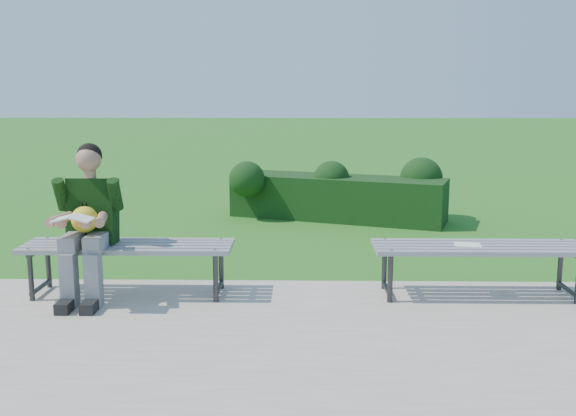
{
  "coord_description": "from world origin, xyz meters",
  "views": [
    {
      "loc": [
        0.06,
        -5.78,
        1.75
      ],
      "look_at": [
        -0.04,
        -0.24,
        0.75
      ],
      "focal_mm": 40.0,
      "sensor_mm": 36.0,
      "label": 1
    }
  ],
  "objects_px": {
    "bench_right": "(479,251)",
    "paper_sheet": "(468,245)",
    "seated_boy": "(88,218)",
    "hedge": "(340,193)",
    "bench_left": "(128,250)"
  },
  "relations": [
    {
      "from": "bench_right",
      "to": "paper_sheet",
      "type": "bearing_deg",
      "value": -180.0
    },
    {
      "from": "bench_right",
      "to": "seated_boy",
      "type": "height_order",
      "value": "seated_boy"
    },
    {
      "from": "hedge",
      "to": "bench_right",
      "type": "distance_m",
      "value": 3.65
    },
    {
      "from": "seated_boy",
      "to": "bench_right",
      "type": "bearing_deg",
      "value": 1.83
    },
    {
      "from": "bench_left",
      "to": "bench_right",
      "type": "height_order",
      "value": "same"
    },
    {
      "from": "hedge",
      "to": "bench_left",
      "type": "bearing_deg",
      "value": -120.11
    },
    {
      "from": "bench_left",
      "to": "hedge",
      "type": "bearing_deg",
      "value": 59.89
    },
    {
      "from": "bench_left",
      "to": "seated_boy",
      "type": "bearing_deg",
      "value": -162.86
    },
    {
      "from": "seated_boy",
      "to": "paper_sheet",
      "type": "bearing_deg",
      "value": 1.88
    },
    {
      "from": "bench_right",
      "to": "paper_sheet",
      "type": "xyz_separation_m",
      "value": [
        -0.1,
        -0.0,
        0.06
      ]
    },
    {
      "from": "hedge",
      "to": "seated_boy",
      "type": "xyz_separation_m",
      "value": [
        -2.35,
        -3.63,
        0.35
      ]
    },
    {
      "from": "seated_boy",
      "to": "paper_sheet",
      "type": "height_order",
      "value": "seated_boy"
    },
    {
      "from": "bench_left",
      "to": "paper_sheet",
      "type": "xyz_separation_m",
      "value": [
        2.92,
        0.01,
        0.06
      ]
    },
    {
      "from": "bench_left",
      "to": "bench_right",
      "type": "relative_size",
      "value": 1.0
    },
    {
      "from": "bench_right",
      "to": "paper_sheet",
      "type": "height_order",
      "value": "bench_right"
    }
  ]
}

